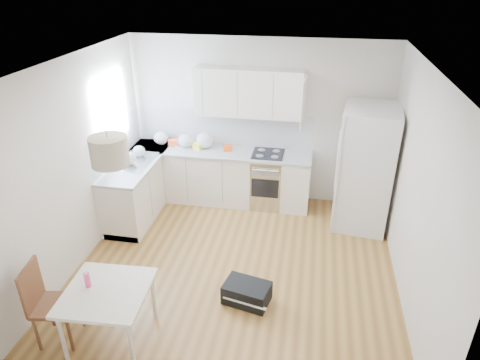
% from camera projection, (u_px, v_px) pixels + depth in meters
% --- Properties ---
extents(floor, '(4.20, 4.20, 0.00)m').
position_uv_depth(floor, '(236.00, 268.00, 5.78)').
color(floor, brown).
rests_on(floor, ground).
extents(ceiling, '(4.20, 4.20, 0.00)m').
position_uv_depth(ceiling, '(234.00, 66.00, 4.55)').
color(ceiling, white).
rests_on(ceiling, wall_back).
extents(wall_back, '(4.20, 0.00, 4.20)m').
position_uv_depth(wall_back, '(259.00, 122.00, 7.01)').
color(wall_back, beige).
rests_on(wall_back, floor).
extents(wall_left, '(0.00, 4.20, 4.20)m').
position_uv_depth(wall_left, '(75.00, 166.00, 5.49)').
color(wall_left, beige).
rests_on(wall_left, floor).
extents(wall_right, '(0.00, 4.20, 4.20)m').
position_uv_depth(wall_right, '(417.00, 194.00, 4.83)').
color(wall_right, beige).
rests_on(wall_right, floor).
extents(window_glassblock, '(0.02, 1.00, 1.00)m').
position_uv_depth(window_glassblock, '(111.00, 109.00, 6.32)').
color(window_glassblock, '#BFE0F9').
rests_on(window_glassblock, wall_left).
extents(cabinets_back, '(3.00, 0.60, 0.88)m').
position_uv_depth(cabinets_back, '(220.00, 177.00, 7.25)').
color(cabinets_back, silver).
rests_on(cabinets_back, floor).
extents(cabinets_left, '(0.60, 1.80, 0.88)m').
position_uv_depth(cabinets_left, '(140.00, 187.00, 6.91)').
color(cabinets_left, silver).
rests_on(cabinets_left, floor).
extents(counter_back, '(3.02, 0.64, 0.04)m').
position_uv_depth(counter_back, '(220.00, 152.00, 7.04)').
color(counter_back, '#A1A3A6').
rests_on(counter_back, cabinets_back).
extents(counter_left, '(0.64, 1.82, 0.04)m').
position_uv_depth(counter_left, '(137.00, 161.00, 6.70)').
color(counter_left, '#A1A3A6').
rests_on(counter_left, cabinets_left).
extents(backsplash_back, '(3.00, 0.01, 0.58)m').
position_uv_depth(backsplash_back, '(223.00, 128.00, 7.16)').
color(backsplash_back, silver).
rests_on(backsplash_back, wall_back).
extents(backsplash_left, '(0.01, 1.80, 0.58)m').
position_uv_depth(backsplash_left, '(117.00, 142.00, 6.61)').
color(backsplash_left, silver).
rests_on(backsplash_left, wall_left).
extents(upper_cabinets, '(1.70, 0.32, 0.75)m').
position_uv_depth(upper_cabinets, '(249.00, 93.00, 6.65)').
color(upper_cabinets, silver).
rests_on(upper_cabinets, wall_back).
extents(range_oven, '(0.50, 0.61, 0.88)m').
position_uv_depth(range_oven, '(267.00, 181.00, 7.12)').
color(range_oven, '#B1B3B5').
rests_on(range_oven, floor).
extents(sink, '(0.50, 0.80, 0.16)m').
position_uv_depth(sink, '(135.00, 162.00, 6.65)').
color(sink, '#B1B3B5').
rests_on(sink, counter_left).
extents(refrigerator, '(0.99, 1.03, 1.87)m').
position_uv_depth(refrigerator, '(366.00, 168.00, 6.40)').
color(refrigerator, silver).
rests_on(refrigerator, floor).
extents(dining_table, '(0.89, 0.89, 0.67)m').
position_uv_depth(dining_table, '(107.00, 296.00, 4.42)').
color(dining_table, beige).
rests_on(dining_table, floor).
extents(dining_chair, '(0.46, 0.46, 0.96)m').
position_uv_depth(dining_chair, '(55.00, 304.00, 4.49)').
color(dining_chair, '#462715').
rests_on(dining_chair, floor).
extents(drink_bottle, '(0.08, 0.08, 0.21)m').
position_uv_depth(drink_bottle, '(87.00, 278.00, 4.41)').
color(drink_bottle, '#EC417D').
rests_on(drink_bottle, dining_table).
extents(gym_bag, '(0.60, 0.46, 0.25)m').
position_uv_depth(gym_bag, '(247.00, 293.00, 5.16)').
color(gym_bag, black).
rests_on(gym_bag, floor).
extents(pendant_lamp, '(0.39, 0.39, 0.27)m').
position_uv_depth(pendant_lamp, '(109.00, 151.00, 3.81)').
color(pendant_lamp, '#B5A88B').
rests_on(pendant_lamp, ceiling).
extents(grocery_bag_a, '(0.25, 0.21, 0.22)m').
position_uv_depth(grocery_bag_a, '(161.00, 138.00, 7.23)').
color(grocery_bag_a, silver).
rests_on(grocery_bag_a, counter_back).
extents(grocery_bag_b, '(0.25, 0.21, 0.23)m').
position_uv_depth(grocery_bag_b, '(185.00, 141.00, 7.12)').
color(grocery_bag_b, silver).
rests_on(grocery_bag_b, counter_back).
extents(grocery_bag_c, '(0.29, 0.25, 0.26)m').
position_uv_depth(grocery_bag_c, '(205.00, 141.00, 7.08)').
color(grocery_bag_c, silver).
rests_on(grocery_bag_c, counter_back).
extents(grocery_bag_d, '(0.20, 0.17, 0.18)m').
position_uv_depth(grocery_bag_d, '(139.00, 151.00, 6.79)').
color(grocery_bag_d, silver).
rests_on(grocery_bag_d, counter_back).
extents(grocery_bag_e, '(0.22, 0.19, 0.20)m').
position_uv_depth(grocery_bag_e, '(129.00, 158.00, 6.51)').
color(grocery_bag_e, silver).
rests_on(grocery_bag_e, counter_left).
extents(snack_orange, '(0.16, 0.13, 0.10)m').
position_uv_depth(snack_orange, '(228.00, 148.00, 7.01)').
color(snack_orange, '#E14B14').
rests_on(snack_orange, counter_back).
extents(snack_yellow, '(0.17, 0.15, 0.10)m').
position_uv_depth(snack_yellow, '(198.00, 146.00, 7.09)').
color(snack_yellow, yellow).
rests_on(snack_yellow, counter_back).
extents(snack_red, '(0.17, 0.15, 0.10)m').
position_uv_depth(snack_red, '(172.00, 142.00, 7.22)').
color(snack_red, '#CB4019').
rests_on(snack_red, counter_back).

